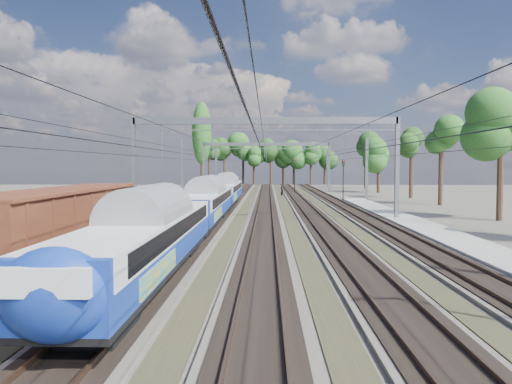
{
  "coord_description": "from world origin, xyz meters",
  "views": [
    {
      "loc": [
        0.26,
        -13.56,
        4.83
      ],
      "look_at": [
        -0.62,
        24.3,
        2.8
      ],
      "focal_mm": 35.0,
      "sensor_mm": 36.0,
      "label": 1
    }
  ],
  "objects_px": {
    "worker": "(282,191)",
    "signal_far": "(343,176)",
    "emu_train": "(206,198)",
    "signal_near": "(295,172)",
    "freight_boxcar": "(62,224)"
  },
  "relations": [
    {
      "from": "emu_train",
      "to": "signal_near",
      "type": "relative_size",
      "value": 9.53
    },
    {
      "from": "freight_boxcar",
      "to": "worker",
      "type": "relative_size",
      "value": 8.35
    },
    {
      "from": "emu_train",
      "to": "worker",
      "type": "height_order",
      "value": "emu_train"
    },
    {
      "from": "emu_train",
      "to": "freight_boxcar",
      "type": "distance_m",
      "value": 16.85
    },
    {
      "from": "emu_train",
      "to": "worker",
      "type": "relative_size",
      "value": 33.67
    },
    {
      "from": "emu_train",
      "to": "signal_far",
      "type": "distance_m",
      "value": 29.08
    },
    {
      "from": "emu_train",
      "to": "signal_far",
      "type": "relative_size",
      "value": 10.32
    },
    {
      "from": "freight_boxcar",
      "to": "worker",
      "type": "bearing_deg",
      "value": 78.18
    },
    {
      "from": "emu_train",
      "to": "signal_far",
      "type": "height_order",
      "value": "signal_far"
    },
    {
      "from": "signal_near",
      "to": "signal_far",
      "type": "relative_size",
      "value": 1.08
    },
    {
      "from": "emu_train",
      "to": "signal_far",
      "type": "xyz_separation_m",
      "value": [
        14.38,
        25.25,
        1.17
      ]
    },
    {
      "from": "worker",
      "to": "signal_far",
      "type": "bearing_deg",
      "value": -175.3
    },
    {
      "from": "emu_train",
      "to": "worker",
      "type": "xyz_separation_m",
      "value": [
        6.98,
        38.65,
        -1.46
      ]
    },
    {
      "from": "signal_near",
      "to": "emu_train",
      "type": "bearing_deg",
      "value": -107.23
    },
    {
      "from": "worker",
      "to": "signal_far",
      "type": "relative_size",
      "value": 0.31
    }
  ]
}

